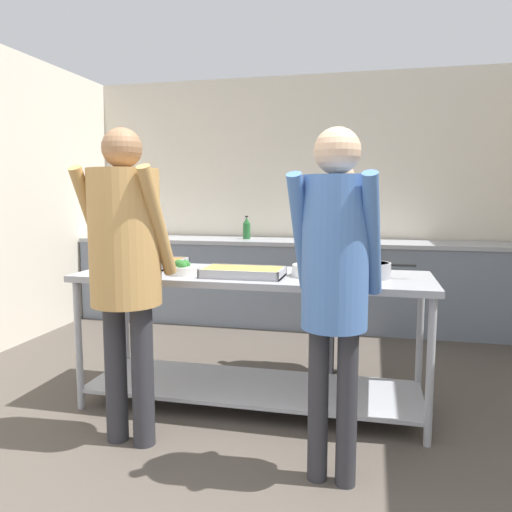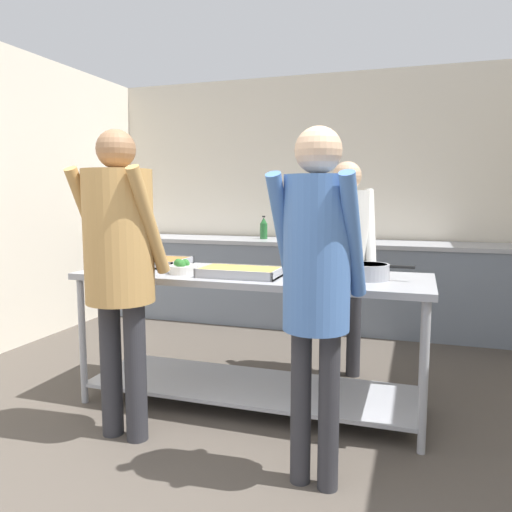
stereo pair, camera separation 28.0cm
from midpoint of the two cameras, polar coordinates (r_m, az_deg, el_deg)
The scene contains 12 objects.
wall_rear at distance 5.57m, azimuth 3.32°, elevation 6.54°, with size 4.75×0.06×2.65m.
back_counter at distance 5.29m, azimuth 2.57°, elevation -2.99°, with size 4.59×0.65×0.90m.
serving_counter at distance 3.22m, azimuth -2.91°, elevation -6.94°, with size 2.22×0.72×0.87m.
serving_tray_vegetables at distance 3.54m, azimuth -13.78°, elevation -0.85°, with size 0.39×0.34×0.05m.
broccoli_bowl at distance 3.17m, azimuth -10.72°, elevation -1.47°, with size 0.19×0.19×0.09m.
serving_tray_roast at distance 3.04m, azimuth -4.13°, elevation -1.92°, with size 0.49×0.28×0.05m.
plate_stack at distance 3.06m, azimuth 3.81°, elevation -1.68°, with size 0.25×0.25×0.07m.
sauce_pan at distance 3.04m, azimuth 10.46°, elevation -1.54°, with size 0.38×0.24×0.09m.
guest_serving_left at distance 2.27m, azimuth 5.56°, elevation -1.16°, with size 0.43×0.36×1.66m.
guest_serving_right at distance 2.77m, azimuth -17.53°, elevation 0.24°, with size 0.49×0.37×1.71m.
cook_behind_counter at distance 3.77m, azimuth 7.38°, elevation 1.33°, with size 0.48×0.39×1.61m.
water_bottle at distance 5.36m, azimuth -2.58°, elevation 3.17°, with size 0.08×0.08×0.25m.
Camera 1 is at (0.82, -1.21, 1.36)m, focal length 35.00 mm.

